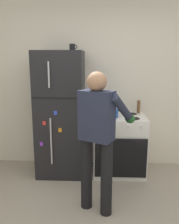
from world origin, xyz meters
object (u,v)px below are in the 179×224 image
at_px(refrigerator, 61,114).
at_px(red_pot, 109,113).
at_px(person_cook, 98,130).
at_px(stove_range, 119,145).
at_px(coffee_mug, 72,47).
at_px(pepper_mill, 139,107).

bearing_deg(refrigerator, red_pot, -3.95).
height_order(person_cook, red_pot, person_cook).
distance_m(refrigerator, stove_range, 1.00).
relative_size(person_cook, red_pot, 4.40).
relative_size(coffee_mug, pepper_mill, 0.57).
bearing_deg(refrigerator, pepper_mill, 9.64).
distance_m(refrigerator, pepper_mill, 1.20).
relative_size(person_cook, coffee_mug, 14.28).
xyz_separation_m(person_cook, pepper_mill, (0.61, 1.17, 0.03)).
bearing_deg(coffee_mug, red_pot, -10.56).
xyz_separation_m(red_pot, coffee_mug, (-0.54, 0.10, 0.93)).
bearing_deg(person_cook, red_pot, 80.75).
distance_m(person_cook, pepper_mill, 1.32).
distance_m(person_cook, coffee_mug, 1.42).
distance_m(refrigerator, person_cook, 1.12).
relative_size(refrigerator, pepper_mill, 9.38).
bearing_deg(stove_range, pepper_mill, 35.04).
bearing_deg(refrigerator, person_cook, -59.44).
distance_m(refrigerator, coffee_mug, 0.98).
relative_size(stove_range, pepper_mill, 4.57).
bearing_deg(refrigerator, stove_range, -0.65).
height_order(refrigerator, red_pot, refrigerator).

